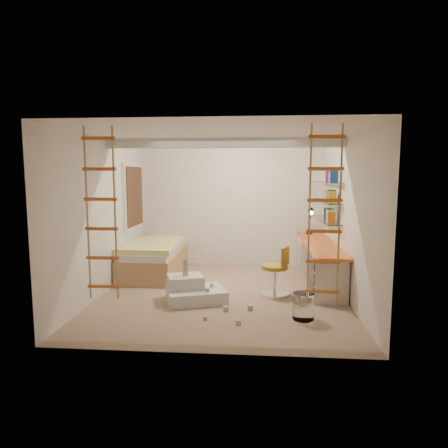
# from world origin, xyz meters

# --- Properties ---
(floor) EXTENTS (4.50, 4.50, 0.00)m
(floor) POSITION_xyz_m (0.00, 0.00, 0.00)
(floor) COLOR tan
(floor) RESTS_ON ground
(ceiling_beam) EXTENTS (4.00, 0.18, 0.16)m
(ceiling_beam) POSITION_xyz_m (0.00, 0.30, 2.52)
(ceiling_beam) COLOR white
(ceiling_beam) RESTS_ON ceiling
(window_frame) EXTENTS (0.06, 1.15, 1.35)m
(window_frame) POSITION_xyz_m (-1.97, 1.50, 1.55)
(window_frame) COLOR white
(window_frame) RESTS_ON wall_left
(window_blind) EXTENTS (0.02, 1.00, 1.20)m
(window_blind) POSITION_xyz_m (-1.93, 1.50, 1.55)
(window_blind) COLOR #4C2D1E
(window_blind) RESTS_ON window_frame
(rope_ladder_left) EXTENTS (0.41, 0.04, 2.13)m
(rope_ladder_left) POSITION_xyz_m (-1.35, -1.75, 1.52)
(rope_ladder_left) COLOR #E05826
(rope_ladder_left) RESTS_ON ceiling
(rope_ladder_right) EXTENTS (0.41, 0.04, 2.13)m
(rope_ladder_right) POSITION_xyz_m (1.35, -1.75, 1.52)
(rope_ladder_right) COLOR orange
(rope_ladder_right) RESTS_ON ceiling
(waste_bin) EXTENTS (0.30, 0.30, 0.37)m
(waste_bin) POSITION_xyz_m (1.22, -1.08, 0.18)
(waste_bin) COLOR white
(waste_bin) RESTS_ON floor
(desk) EXTENTS (0.56, 2.80, 0.75)m
(desk) POSITION_xyz_m (1.72, 0.86, 0.40)
(desk) COLOR orange
(desk) RESTS_ON floor
(shelves) EXTENTS (0.25, 1.80, 0.71)m
(shelves) POSITION_xyz_m (1.87, 1.13, 1.50)
(shelves) COLOR white
(shelves) RESTS_ON wall_right
(bed) EXTENTS (1.02, 2.00, 0.69)m
(bed) POSITION_xyz_m (-1.48, 1.23, 0.33)
(bed) COLOR #AD7F51
(bed) RESTS_ON floor
(task_lamp) EXTENTS (0.14, 0.36, 0.57)m
(task_lamp) POSITION_xyz_m (1.67, 1.82, 1.14)
(task_lamp) COLOR black
(task_lamp) RESTS_ON desk
(swivel_chair) EXTENTS (0.64, 0.64, 0.83)m
(swivel_chair) POSITION_xyz_m (0.89, -0.02, 0.31)
(swivel_chair) COLOR #AF9221
(swivel_chair) RESTS_ON floor
(play_platform) EXTENTS (1.07, 0.95, 0.40)m
(play_platform) POSITION_xyz_m (-0.44, -0.39, 0.16)
(play_platform) COLOR silver
(play_platform) RESTS_ON floor
(toy_blocks) EXTENTS (1.17, 1.12, 0.67)m
(toy_blocks) POSITION_xyz_m (-0.20, -0.66, 0.26)
(toy_blocks) COLOR #CCB284
(toy_blocks) RESTS_ON floor
(books) EXTENTS (0.14, 0.70, 0.92)m
(books) POSITION_xyz_m (1.87, 1.13, 1.58)
(books) COLOR orange
(books) RESTS_ON shelves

